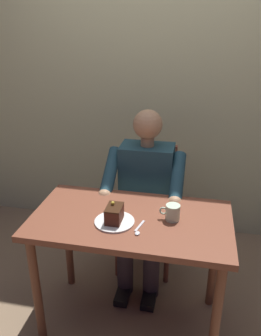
{
  "coord_description": "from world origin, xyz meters",
  "views": [
    {
      "loc": [
        -0.32,
        1.57,
        1.75
      ],
      "look_at": [
        0.02,
        -0.1,
        1.01
      ],
      "focal_mm": 36.36,
      "sensor_mm": 36.0,
      "label": 1
    }
  ],
  "objects_px": {
    "seated_person": "(144,196)",
    "coffee_cup": "(172,212)",
    "chair": "(148,201)",
    "dessert_spoon": "(138,230)",
    "dining_table": "(131,233)",
    "cake_slice": "(114,214)"
  },
  "relations": [
    {
      "from": "chair",
      "to": "seated_person",
      "type": "distance_m",
      "value": 0.22
    },
    {
      "from": "dining_table",
      "to": "dessert_spoon",
      "type": "relative_size",
      "value": 7.69
    },
    {
      "from": "dining_table",
      "to": "dessert_spoon",
      "type": "distance_m",
      "value": 0.17
    },
    {
      "from": "cake_slice",
      "to": "dessert_spoon",
      "type": "bearing_deg",
      "value": 160.57
    },
    {
      "from": "seated_person",
      "to": "dessert_spoon",
      "type": "relative_size",
      "value": 8.58
    },
    {
      "from": "cake_slice",
      "to": "dining_table",
      "type": "bearing_deg",
      "value": -137.16
    },
    {
      "from": "chair",
      "to": "seated_person",
      "type": "height_order",
      "value": "seated_person"
    },
    {
      "from": "chair",
      "to": "coffee_cup",
      "type": "height_order",
      "value": "chair"
    },
    {
      "from": "cake_slice",
      "to": "coffee_cup",
      "type": "height_order",
      "value": "cake_slice"
    },
    {
      "from": "dining_table",
      "to": "chair",
      "type": "bearing_deg",
      "value": -90.0
    },
    {
      "from": "cake_slice",
      "to": "dessert_spoon",
      "type": "relative_size",
      "value": 0.85
    },
    {
      "from": "seated_person",
      "to": "coffee_cup",
      "type": "distance_m",
      "value": 0.52
    },
    {
      "from": "chair",
      "to": "dessert_spoon",
      "type": "relative_size",
      "value": 6.43
    },
    {
      "from": "cake_slice",
      "to": "dessert_spoon",
      "type": "xyz_separation_m",
      "value": [
        -0.14,
        0.05,
        -0.05
      ]
    },
    {
      "from": "chair",
      "to": "seated_person",
      "type": "relative_size",
      "value": 0.75
    },
    {
      "from": "dining_table",
      "to": "seated_person",
      "type": "distance_m",
      "value": 0.47
    },
    {
      "from": "dining_table",
      "to": "coffee_cup",
      "type": "xyz_separation_m",
      "value": [
        -0.22,
        -0.02,
        0.15
      ]
    },
    {
      "from": "chair",
      "to": "dessert_spoon",
      "type": "xyz_separation_m",
      "value": [
        -0.06,
        0.76,
        0.25
      ]
    },
    {
      "from": "chair",
      "to": "cake_slice",
      "type": "height_order",
      "value": "chair"
    },
    {
      "from": "seated_person",
      "to": "dining_table",
      "type": "bearing_deg",
      "value": 90.0
    },
    {
      "from": "seated_person",
      "to": "cake_slice",
      "type": "distance_m",
      "value": 0.57
    },
    {
      "from": "cake_slice",
      "to": "seated_person",
      "type": "bearing_deg",
      "value": -97.98
    }
  ]
}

